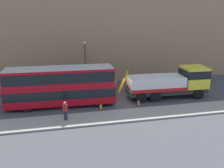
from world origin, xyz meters
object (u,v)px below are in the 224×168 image
at_px(street_lamp, 85,60).
at_px(pedestrian_onlooker, 65,111).
at_px(traffic_cone_midway, 139,103).
at_px(recovery_tow_truck, 171,82).
at_px(double_decker_bus, 61,85).
at_px(traffic_cone_near_bus, 101,106).

bearing_deg(street_lamp, pedestrian_onlooker, -106.60).
height_order(pedestrian_onlooker, street_lamp, street_lamp).
relative_size(traffic_cone_midway, street_lamp, 0.12).
bearing_deg(traffic_cone_midway, recovery_tow_truck, 21.72).
height_order(double_decker_bus, traffic_cone_near_bus, double_decker_bus).
bearing_deg(pedestrian_onlooker, traffic_cone_near_bus, -2.68).
distance_m(recovery_tow_truck, street_lamp, 10.97).
xyz_separation_m(pedestrian_onlooker, street_lamp, (3.04, 10.21, 2.49)).
distance_m(recovery_tow_truck, traffic_cone_near_bus, 8.68).
xyz_separation_m(recovery_tow_truck, double_decker_bus, (-12.13, 0.02, 0.47)).
bearing_deg(traffic_cone_near_bus, double_decker_bus, 153.39).
xyz_separation_m(recovery_tow_truck, pedestrian_onlooker, (-11.89, -3.96, -0.77)).
bearing_deg(recovery_tow_truck, traffic_cone_near_bus, -165.18).
relative_size(pedestrian_onlooker, traffic_cone_midway, 2.38).
bearing_deg(recovery_tow_truck, street_lamp, 146.92).
relative_size(double_decker_bus, traffic_cone_midway, 15.44).
distance_m(recovery_tow_truck, pedestrian_onlooker, 12.56).
bearing_deg(pedestrian_onlooker, traffic_cone_midway, -16.73).
bearing_deg(double_decker_bus, traffic_cone_near_bus, -24.44).
xyz_separation_m(recovery_tow_truck, street_lamp, (-8.85, 6.25, 1.71)).
height_order(recovery_tow_truck, street_lamp, street_lamp).
height_order(traffic_cone_midway, street_lamp, street_lamp).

